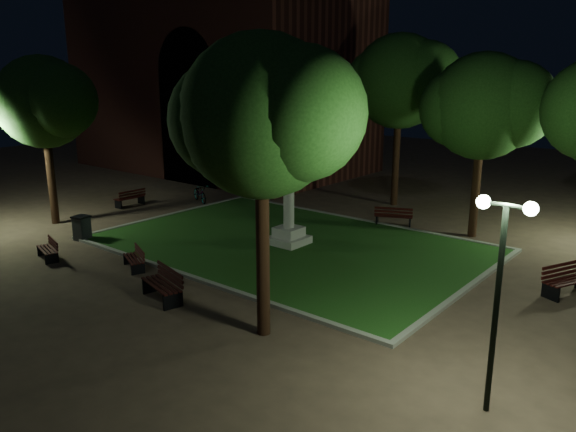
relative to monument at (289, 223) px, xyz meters
name	(u,v)px	position (x,y,z in m)	size (l,w,h in m)	color
ground	(256,257)	(0.00, -2.00, -0.96)	(80.00, 80.00, 0.00)	#4C392C
lawn	(289,244)	(0.00, 0.00, -0.92)	(15.00, 10.00, 0.08)	#204B17
lawn_kerb	(289,244)	(0.00, 0.00, -0.90)	(15.40, 10.40, 0.12)	slate
monument	(289,223)	(0.00, 0.00, 0.00)	(1.40, 1.40, 3.20)	#A4A095
building_main	(221,65)	(-15.86, 11.79, 6.42)	(20.00, 12.00, 15.00)	#51231D
tree_west	(44,102)	(-10.61, -4.27, 4.64)	(5.07, 4.14, 7.67)	black
tree_north_wl	(294,84)	(-5.85, 7.64, 5.32)	(4.66, 3.81, 8.20)	black
tree_north_er	(485,107)	(5.42, 6.05, 4.59)	(5.38, 4.39, 7.75)	black
tree_se	(264,117)	(4.60, -6.63, 4.90)	(5.06, 4.13, 7.94)	black
tree_nw	(259,80)	(-8.15, 7.33, 5.49)	(5.84, 4.77, 8.83)	black
tree_far_north	(402,81)	(-0.10, 9.17, 5.48)	(5.89, 4.81, 8.84)	black
lamppost_se	(500,267)	(10.54, -6.32, 2.25)	(1.18, 0.28, 4.60)	black
lamppost_nw	(221,133)	(-12.77, 8.69, 2.08)	(1.18, 0.28, 4.32)	black
bench_near_left	(135,259)	(-2.53, -5.69, -0.59)	(1.50, 1.01, 0.78)	black
bench_near_right	(164,285)	(0.53, -6.84, -0.48)	(1.93, 1.08, 1.00)	black
bench_west_near	(49,250)	(-5.99, -7.11, -0.59)	(1.49, 0.84, 0.78)	black
bench_left_side	(130,198)	(-10.81, 0.02, -0.53)	(0.58, 1.64, 0.90)	black
bench_right_side	(567,281)	(10.17, 1.57, -0.49)	(1.31, 1.91, 0.99)	black
bench_far_side	(393,217)	(1.90, 5.30, -0.51)	(1.81, 1.26, 0.94)	black
trash_bin	(82,228)	(-7.25, -4.94, -0.43)	(0.71, 0.71, 1.05)	black
bicycle	(200,193)	(-8.75, 3.06, -0.47)	(0.64, 1.84, 0.97)	black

